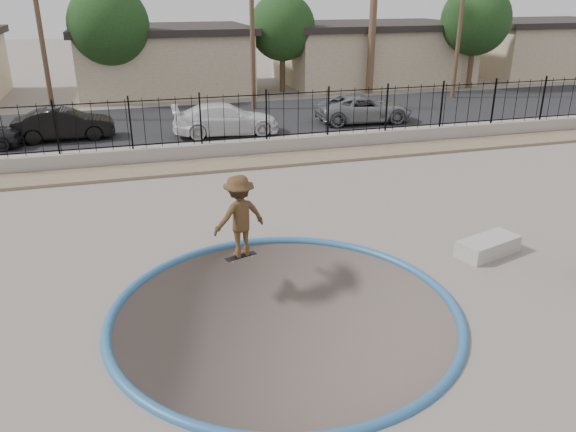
% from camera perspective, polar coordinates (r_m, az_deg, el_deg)
% --- Properties ---
extents(ground, '(120.00, 120.00, 2.20)m').
position_cam_1_polar(ground, '(23.50, -9.09, 4.27)').
color(ground, gray).
rests_on(ground, ground).
extents(bowl_pit, '(6.84, 6.84, 1.80)m').
position_cam_1_polar(bowl_pit, '(11.32, -0.30, -9.73)').
color(bowl_pit, '#50433D').
rests_on(bowl_pit, ground).
extents(coping_ring, '(7.04, 7.04, 0.20)m').
position_cam_1_polar(coping_ring, '(11.32, -0.30, -9.73)').
color(coping_ring, '#2D6295').
rests_on(coping_ring, ground).
extents(rock_strip, '(42.00, 1.60, 0.11)m').
position_cam_1_polar(rock_strip, '(20.50, -8.21, 5.07)').
color(rock_strip, '#8E745D').
rests_on(rock_strip, ground).
extents(retaining_wall, '(42.00, 0.45, 0.60)m').
position_cam_1_polar(retaining_wall, '(21.48, -8.69, 6.51)').
color(retaining_wall, gray).
rests_on(retaining_wall, ground).
extents(fence, '(40.00, 0.04, 1.80)m').
position_cam_1_polar(fence, '(21.20, -8.87, 9.63)').
color(fence, black).
rests_on(fence, retaining_wall).
extents(street, '(90.00, 8.00, 0.04)m').
position_cam_1_polar(street, '(28.02, -10.63, 9.42)').
color(street, black).
rests_on(street, ground).
extents(house_center, '(10.60, 8.60, 3.90)m').
position_cam_1_polar(house_center, '(37.06, -12.54, 15.36)').
color(house_center, tan).
rests_on(house_center, ground).
extents(house_east, '(12.60, 8.60, 3.90)m').
position_cam_1_polar(house_east, '(40.54, 8.39, 16.16)').
color(house_east, tan).
rests_on(house_east, ground).
extents(house_east_far, '(11.60, 8.60, 3.90)m').
position_cam_1_polar(house_east_far, '(48.02, 24.39, 15.41)').
color(house_east_far, tan).
rests_on(house_east_far, ground).
extents(utility_pole_left, '(1.70, 0.24, 9.00)m').
position_cam_1_polar(utility_pole_left, '(29.47, -24.02, 17.81)').
color(utility_pole_left, '#473323').
rests_on(utility_pole_left, ground).
extents(utility_pole_mid, '(1.70, 0.24, 9.50)m').
position_cam_1_polar(utility_pole_mid, '(30.02, -3.70, 20.07)').
color(utility_pole_mid, '#473323').
rests_on(utility_pole_mid, ground).
extents(utility_pole_right, '(1.70, 0.24, 9.00)m').
position_cam_1_polar(utility_pole_right, '(34.71, 17.19, 19.05)').
color(utility_pole_right, '#473323').
rests_on(utility_pole_right, ground).
extents(street_tree_left, '(4.32, 4.32, 6.36)m').
position_cam_1_polar(street_tree_left, '(33.30, -17.76, 18.01)').
color(street_tree_left, '#473323').
rests_on(street_tree_left, ground).
extents(street_tree_mid, '(3.96, 3.96, 5.83)m').
position_cam_1_polar(street_tree_mid, '(35.65, -0.58, 18.62)').
color(street_tree_mid, '#473323').
rests_on(street_tree_mid, ground).
extents(street_tree_right, '(4.32, 4.32, 6.36)m').
position_cam_1_polar(street_tree_right, '(38.88, 18.55, 18.36)').
color(street_tree_right, '#473323').
rests_on(street_tree_right, ground).
extents(skater, '(1.43, 1.06, 1.97)m').
position_cam_1_polar(skater, '(13.06, -4.94, -0.43)').
color(skater, brown).
rests_on(skater, ground).
extents(skateboard, '(0.80, 0.41, 0.07)m').
position_cam_1_polar(skateboard, '(13.44, -4.81, -4.11)').
color(skateboard, black).
rests_on(skateboard, ground).
extents(concrete_ledge, '(1.73, 1.13, 0.40)m').
position_cam_1_polar(concrete_ledge, '(14.40, 19.65, -2.91)').
color(concrete_ledge, '#ACA598').
rests_on(concrete_ledge, ground).
extents(car_b, '(4.07, 1.50, 1.33)m').
position_cam_1_polar(car_b, '(25.69, -21.77, 8.67)').
color(car_b, black).
rests_on(car_b, street).
extents(car_c, '(4.69, 2.07, 1.34)m').
position_cam_1_polar(car_c, '(24.96, -6.33, 9.75)').
color(car_c, white).
rests_on(car_c, street).
extents(car_d, '(4.70, 2.33, 1.28)m').
position_cam_1_polar(car_d, '(27.49, 7.70, 10.76)').
color(car_d, gray).
rests_on(car_d, street).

